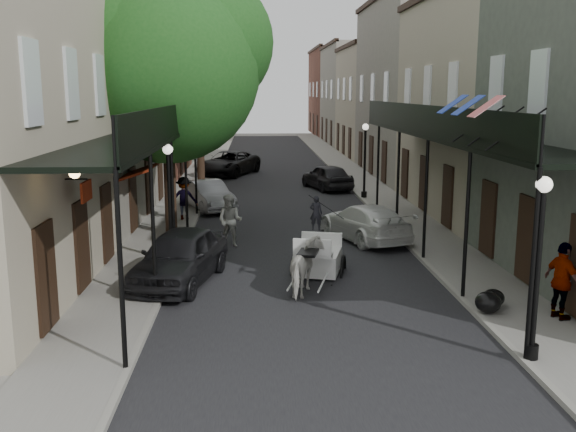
{
  "coord_description": "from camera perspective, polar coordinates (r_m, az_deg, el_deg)",
  "views": [
    {
      "loc": [
        -1.44,
        -13.88,
        5.43
      ],
      "look_at": [
        -0.41,
        5.69,
        1.6
      ],
      "focal_mm": 40.0,
      "sensor_mm": 36.0,
      "label": 1
    }
  ],
  "objects": [
    {
      "name": "ground",
      "position": [
        14.98,
        2.76,
        -10.22
      ],
      "size": [
        140.0,
        140.0,
        0.0
      ],
      "primitive_type": "plane",
      "color": "gray",
      "rests_on": "ground"
    },
    {
      "name": "road",
      "position": [
        34.34,
        -0.56,
        1.97
      ],
      "size": [
        8.0,
        90.0,
        0.01
      ],
      "primitive_type": "cube",
      "color": "black",
      "rests_on": "ground"
    },
    {
      "name": "sidewalk_left",
      "position": [
        34.49,
        -8.9,
        1.97
      ],
      "size": [
        2.2,
        90.0,
        0.12
      ],
      "primitive_type": "cube",
      "color": "gray",
      "rests_on": "ground"
    },
    {
      "name": "sidewalk_right",
      "position": [
        34.9,
        7.67,
        2.11
      ],
      "size": [
        2.2,
        90.0,
        0.12
      ],
      "primitive_type": "cube",
      "color": "gray",
      "rests_on": "ground"
    },
    {
      "name": "building_row_left",
      "position": [
        44.46,
        -12.49,
        10.57
      ],
      "size": [
        5.0,
        80.0,
        10.5
      ],
      "primitive_type": "cube",
      "color": "#A19781",
      "rests_on": "ground"
    },
    {
      "name": "building_row_right",
      "position": [
        45.02,
        10.06,
        10.67
      ],
      "size": [
        5.0,
        80.0,
        10.5
      ],
      "primitive_type": "cube",
      "color": "gray",
      "rests_on": "ground"
    },
    {
      "name": "gallery_left",
      "position": [
        21.17,
        -12.19,
        7.08
      ],
      "size": [
        2.2,
        18.05,
        4.88
      ],
      "color": "black",
      "rests_on": "sidewalk_left"
    },
    {
      "name": "gallery_right",
      "position": [
        21.81,
        13.7,
        7.13
      ],
      "size": [
        2.2,
        18.05,
        4.88
      ],
      "color": "black",
      "rests_on": "sidewalk_right"
    },
    {
      "name": "tree_near",
      "position": [
        24.24,
        -9.8,
        13.4
      ],
      "size": [
        7.31,
        6.8,
        9.63
      ],
      "color": "#382619",
      "rests_on": "sidewalk_left"
    },
    {
      "name": "tree_far",
      "position": [
        38.16,
        -7.37,
        11.58
      ],
      "size": [
        6.45,
        6.0,
        8.61
      ],
      "color": "#382619",
      "rests_on": "sidewalk_left"
    },
    {
      "name": "lamppost_right_near",
      "position": [
        13.54,
        21.32,
        -4.18
      ],
      "size": [
        0.32,
        0.32,
        3.71
      ],
      "color": "black",
      "rests_on": "sidewalk_right"
    },
    {
      "name": "lamppost_left",
      "position": [
        20.34,
        -10.48,
        1.31
      ],
      "size": [
        0.32,
        0.32,
        3.71
      ],
      "color": "black",
      "rests_on": "sidewalk_left"
    },
    {
      "name": "lamppost_right_far",
      "position": [
        32.53,
        6.84,
        5.02
      ],
      "size": [
        0.32,
        0.32,
        3.71
      ],
      "color": "black",
      "rests_on": "sidewalk_right"
    },
    {
      "name": "horse",
      "position": [
        17.38,
        1.73,
        -4.58
      ],
      "size": [
        1.21,
        1.91,
        1.49
      ],
      "primitive_type": "imported",
      "rotation": [
        0.0,
        0.0,
        2.9
      ],
      "color": "silver",
      "rests_on": "ground"
    },
    {
      "name": "carriage",
      "position": [
        19.55,
        2.84,
        -2.14
      ],
      "size": [
        1.86,
        2.44,
        2.5
      ],
      "rotation": [
        0.0,
        0.0,
        -0.25
      ],
      "color": "black",
      "rests_on": "ground"
    },
    {
      "name": "pedestrian_walking",
      "position": [
        22.66,
        -5.16,
        -0.43
      ],
      "size": [
        1.08,
        0.95,
        1.87
      ],
      "primitive_type": "imported",
      "rotation": [
        0.0,
        0.0,
        -0.31
      ],
      "color": "#B1B3A8",
      "rests_on": "ground"
    },
    {
      "name": "pedestrian_sidewalk_left",
      "position": [
        27.17,
        -9.22,
        1.57
      ],
      "size": [
        1.17,
        0.69,
        1.79
      ],
      "primitive_type": "imported",
      "rotation": [
        0.0,
        0.0,
        3.12
      ],
      "color": "gray",
      "rests_on": "sidewalk_left"
    },
    {
      "name": "pedestrian_sidewalk_right",
      "position": [
        16.42,
        23.21,
        -5.33
      ],
      "size": [
        0.74,
        1.17,
        1.86
      ],
      "primitive_type": "imported",
      "rotation": [
        0.0,
        0.0,
        1.85
      ],
      "color": "gray",
      "rests_on": "sidewalk_right"
    },
    {
      "name": "car_left_near",
      "position": [
        18.6,
        -9.59,
        -3.58
      ],
      "size": [
        2.86,
        4.88,
        1.56
      ],
      "primitive_type": "imported",
      "rotation": [
        0.0,
        0.0,
        -0.24
      ],
      "color": "black",
      "rests_on": "ground"
    },
    {
      "name": "car_left_mid",
      "position": [
        29.95,
        -7.11,
        1.84
      ],
      "size": [
        2.9,
        4.32,
        1.35
      ],
      "primitive_type": "imported",
      "rotation": [
        0.0,
        0.0,
        0.4
      ],
      "color": "#9A9A9F",
      "rests_on": "ground"
    },
    {
      "name": "car_left_far",
      "position": [
        42.23,
        -5.29,
        4.69
      ],
      "size": [
        4.49,
        6.14,
        1.55
      ],
      "primitive_type": "imported",
      "rotation": [
        0.0,
        0.0,
        -0.39
      ],
      "color": "black",
      "rests_on": "ground"
    },
    {
      "name": "car_right_near",
      "position": [
        23.81,
        6.83,
        -0.56
      ],
      "size": [
        3.28,
        4.97,
        1.34
      ],
      "primitive_type": "imported",
      "rotation": [
        0.0,
        0.0,
        3.48
      ],
      "color": "white",
      "rests_on": "ground"
    },
    {
      "name": "car_right_far",
      "position": [
        35.94,
        3.48,
        3.51
      ],
      "size": [
        2.88,
        4.54,
        1.44
      ],
      "primitive_type": "imported",
      "rotation": [
        0.0,
        0.0,
        3.45
      ],
      "color": "black",
      "rests_on": "ground"
    },
    {
      "name": "trash_bags",
      "position": [
        16.64,
        17.53,
        -7.18
      ],
      "size": [
        0.89,
        1.04,
        0.53
      ],
      "color": "black",
      "rests_on": "sidewalk_right"
    }
  ]
}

